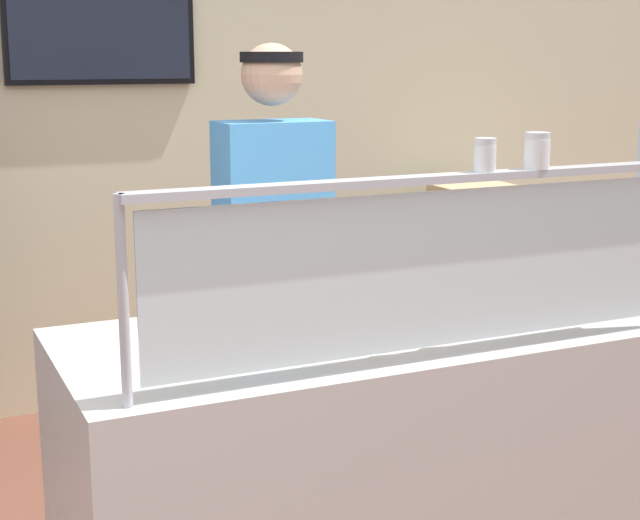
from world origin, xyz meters
name	(u,v)px	position (x,y,z in m)	size (l,w,h in m)	color
shop_rear_unit	(152,130)	(0.87, 2.69, 1.36)	(6.15, 0.13, 2.70)	beige
serving_counter	(366,481)	(0.88, 0.39, 0.47)	(1.75, 0.79, 0.95)	#BCB7B2
sneeze_guard	(430,247)	(0.88, 0.06, 1.25)	(1.57, 0.06, 0.48)	#B2B5BC
pizza_tray	(342,325)	(0.80, 0.40, 0.97)	(0.47, 0.47, 0.04)	#9EA0A8
pizza_server	(338,320)	(0.77, 0.38, 0.99)	(0.07, 0.28, 0.01)	#ADAFB7
parmesan_shaker	(485,157)	(1.03, 0.06, 1.47)	(0.06, 0.06, 0.09)	white
pepper_flake_shaker	(537,153)	(1.19, 0.06, 1.47)	(0.07, 0.07, 0.09)	white
worker_figure	(275,263)	(0.87, 1.09, 1.01)	(0.41, 0.50, 1.76)	#23232D
prep_shelf	(477,304)	(2.49, 2.20, 0.41)	(0.70, 0.55, 0.82)	#B7BABF
pizza_box_stack	(480,208)	(2.48, 2.20, 0.94)	(0.45, 0.44, 0.22)	tan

